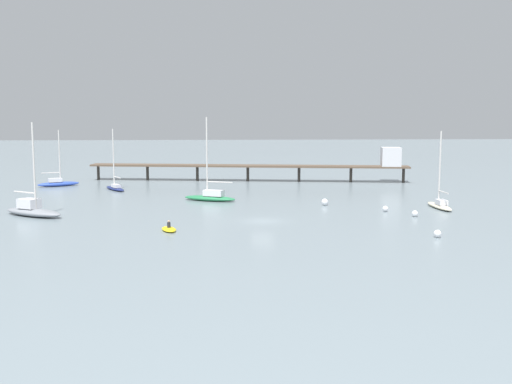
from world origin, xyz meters
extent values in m
plane|color=gray|center=(0.00, 0.00, 0.00)|extent=(400.00, 400.00, 0.00)
cube|color=brown|center=(0.00, 40.66, 2.75)|extent=(56.72, 11.10, 0.30)
cylinder|color=#38332D|center=(-27.14, 44.43, 1.30)|extent=(0.50, 0.50, 2.60)
cylinder|color=#38332D|center=(-18.10, 43.17, 1.30)|extent=(0.50, 0.50, 2.60)
cylinder|color=#38332D|center=(-9.05, 41.92, 1.30)|extent=(0.50, 0.50, 2.60)
cylinder|color=#38332D|center=(0.00, 40.66, 1.30)|extent=(0.50, 0.50, 2.60)
cylinder|color=#38332D|center=(9.05, 39.41, 1.30)|extent=(0.50, 0.50, 2.60)
cylinder|color=#38332D|center=(18.10, 38.15, 1.30)|extent=(0.50, 0.50, 2.60)
cylinder|color=#38332D|center=(27.14, 36.89, 1.30)|extent=(0.50, 0.50, 2.60)
cube|color=silver|center=(24.89, 37.21, 4.53)|extent=(3.69, 3.69, 3.27)
ellipsoid|color=gray|center=(-27.22, 4.91, 0.47)|extent=(8.70, 6.76, 0.94)
cube|color=silver|center=(-27.81, 5.29, 1.50)|extent=(2.98, 2.76, 1.13)
cylinder|color=silver|center=(-26.85, 4.68, 6.07)|extent=(0.22, 0.22, 10.26)
cylinder|color=silver|center=(-28.38, 5.65, 2.78)|extent=(3.16, 2.09, 0.18)
ellipsoid|color=#2D4CB7|center=(-31.93, 34.96, 0.37)|extent=(6.92, 4.57, 0.75)
cube|color=silver|center=(-32.42, 34.73, 1.06)|extent=(2.49, 2.08, 0.63)
cylinder|color=silver|center=(-31.62, 35.11, 5.07)|extent=(0.20, 0.20, 8.64)
cylinder|color=silver|center=(-33.00, 34.45, 2.30)|extent=(2.83, 1.46, 0.16)
ellipsoid|color=#287F4C|center=(-6.36, 16.50, 0.37)|extent=(7.86, 4.92, 0.73)
cube|color=silver|center=(-5.80, 16.25, 1.15)|extent=(3.11, 2.40, 0.84)
cylinder|color=silver|center=(-6.71, 16.65, 6.21)|extent=(0.21, 0.21, 10.95)
cylinder|color=silver|center=(-4.96, 15.89, 2.70)|extent=(3.57, 1.68, 0.17)
ellipsoid|color=navy|center=(-21.63, 29.36, 0.23)|extent=(4.62, 6.44, 0.46)
cube|color=silver|center=(-21.36, 28.90, 0.72)|extent=(1.86, 2.17, 0.51)
cylinder|color=silver|center=(-21.80, 29.64, 5.08)|extent=(0.20, 0.20, 9.23)
cylinder|color=silver|center=(-21.13, 28.51, 2.13)|extent=(1.47, 2.35, 0.16)
ellipsoid|color=beige|center=(23.43, 8.09, 0.28)|extent=(1.94, 7.07, 0.56)
cube|color=silver|center=(23.46, 7.53, 0.89)|extent=(1.19, 1.86, 0.65)
cylinder|color=silver|center=(23.41, 8.44, 5.26)|extent=(0.20, 0.20, 9.40)
cylinder|color=silver|center=(23.49, 7.01, 2.26)|extent=(0.32, 2.86, 0.16)
ellipsoid|color=yellow|center=(-10.26, -5.24, 0.17)|extent=(2.20, 3.36, 0.35)
cylinder|color=#26262D|center=(-10.26, -5.24, 0.62)|extent=(0.45, 0.45, 0.55)
sphere|color=tan|center=(-10.26, -5.24, 1.02)|extent=(0.24, 0.24, 0.24)
sphere|color=silver|center=(16.75, -10.23, 0.38)|extent=(0.77, 0.77, 0.77)
sphere|color=silver|center=(15.75, 5.87, 0.37)|extent=(0.73, 0.73, 0.73)
sphere|color=silver|center=(18.30, 2.01, 0.38)|extent=(0.75, 0.75, 0.75)
sphere|color=silver|center=(9.04, 11.47, 0.45)|extent=(0.90, 0.90, 0.90)
camera|label=1|loc=(-4.67, -70.09, 12.55)|focal=43.76mm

